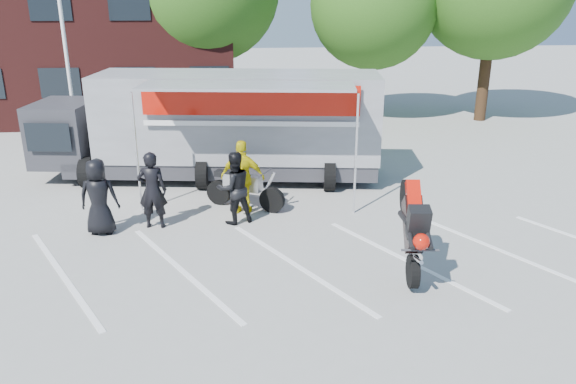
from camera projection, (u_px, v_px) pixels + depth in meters
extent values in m
plane|color=gray|center=(292.00, 290.00, 10.91)|extent=(100.00, 100.00, 0.00)
cube|color=white|center=(287.00, 266.00, 11.84)|extent=(18.09, 13.33, 0.01)
cube|color=#421715|center=(36.00, 37.00, 25.72)|extent=(18.00, 8.00, 7.00)
cylinder|color=white|center=(64.00, 39.00, 18.36)|extent=(0.12, 0.12, 8.00)
cylinder|color=#382314|center=(212.00, 83.00, 25.18)|extent=(0.50, 0.50, 3.24)
cylinder|color=#382314|center=(370.00, 88.00, 24.93)|extent=(0.50, 0.50, 2.88)
sphere|color=#245114|center=(374.00, 5.00, 23.75)|extent=(5.44, 5.44, 5.44)
cylinder|color=#382314|center=(484.00, 82.00, 24.82)|extent=(0.50, 0.50, 3.42)
imported|color=black|center=(99.00, 197.00, 13.18)|extent=(0.92, 0.61, 1.84)
imported|color=black|center=(152.00, 190.00, 13.51)|extent=(0.74, 0.52, 1.92)
imported|color=black|center=(234.00, 188.00, 13.80)|extent=(1.08, 0.97, 1.83)
imported|color=#D5C60B|center=(243.00, 177.00, 14.41)|extent=(1.22, 0.72, 1.94)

